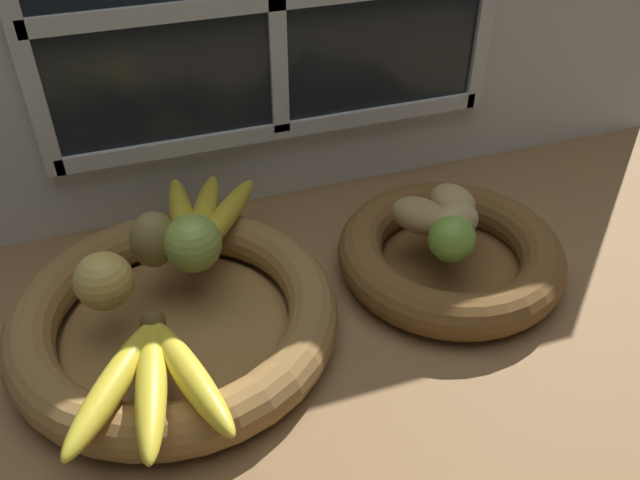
% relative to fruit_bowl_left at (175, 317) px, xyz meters
% --- Properties ---
extents(ground_plane, '(1.40, 0.90, 0.03)m').
position_rel_fruit_bowl_left_xyz_m(ground_plane, '(0.21, -0.03, -0.04)').
color(ground_plane, olive).
extents(back_wall, '(1.40, 0.05, 0.55)m').
position_rel_fruit_bowl_left_xyz_m(back_wall, '(0.21, 0.27, 0.25)').
color(back_wall, silver).
rests_on(back_wall, ground_plane).
extents(fruit_bowl_left, '(0.40, 0.40, 0.06)m').
position_rel_fruit_bowl_left_xyz_m(fruit_bowl_left, '(0.00, 0.00, 0.00)').
color(fruit_bowl_left, olive).
rests_on(fruit_bowl_left, ground_plane).
extents(fruit_bowl_right, '(0.31, 0.31, 0.06)m').
position_rel_fruit_bowl_left_xyz_m(fruit_bowl_right, '(0.37, 0.00, 0.00)').
color(fruit_bowl_right, brown).
rests_on(fruit_bowl_right, ground_plane).
extents(apple_golden_left, '(0.07, 0.07, 0.07)m').
position_rel_fruit_bowl_left_xyz_m(apple_golden_left, '(-0.07, 0.01, 0.07)').
color(apple_golden_left, '#DBB756').
rests_on(apple_golden_left, fruit_bowl_left).
extents(apple_green_back, '(0.07, 0.07, 0.07)m').
position_rel_fruit_bowl_left_xyz_m(apple_green_back, '(0.04, 0.05, 0.07)').
color(apple_green_back, '#99B74C').
rests_on(apple_green_back, fruit_bowl_left).
extents(pear_brown, '(0.08, 0.08, 0.07)m').
position_rel_fruit_bowl_left_xyz_m(pear_brown, '(-0.01, 0.07, 0.07)').
color(pear_brown, olive).
rests_on(pear_brown, fruit_bowl_left).
extents(banana_bunch_front, '(0.18, 0.20, 0.03)m').
position_rel_fruit_bowl_left_xyz_m(banana_bunch_front, '(-0.04, -0.13, 0.05)').
color(banana_bunch_front, yellow).
rests_on(banana_bunch_front, fruit_bowl_left).
extents(banana_bunch_back, '(0.14, 0.20, 0.03)m').
position_rel_fruit_bowl_left_xyz_m(banana_bunch_back, '(0.06, 0.12, 0.05)').
color(banana_bunch_back, gold).
rests_on(banana_bunch_back, fruit_bowl_left).
extents(potato_back, '(0.07, 0.08, 0.04)m').
position_rel_fruit_bowl_left_xyz_m(potato_back, '(0.39, 0.04, 0.05)').
color(potato_back, tan).
rests_on(potato_back, fruit_bowl_right).
extents(potato_large, '(0.08, 0.07, 0.05)m').
position_rel_fruit_bowl_left_xyz_m(potato_large, '(0.37, 0.00, 0.06)').
color(potato_large, tan).
rests_on(potato_large, fruit_bowl_right).
extents(potato_oblong, '(0.09, 0.10, 0.04)m').
position_rel_fruit_bowl_left_xyz_m(potato_oblong, '(0.34, 0.03, 0.05)').
color(potato_oblong, '#A38451').
rests_on(potato_oblong, fruit_bowl_right).
extents(lime_near, '(0.06, 0.06, 0.06)m').
position_rel_fruit_bowl_left_xyz_m(lime_near, '(0.35, -0.04, 0.06)').
color(lime_near, '#7AAD3D').
rests_on(lime_near, fruit_bowl_right).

